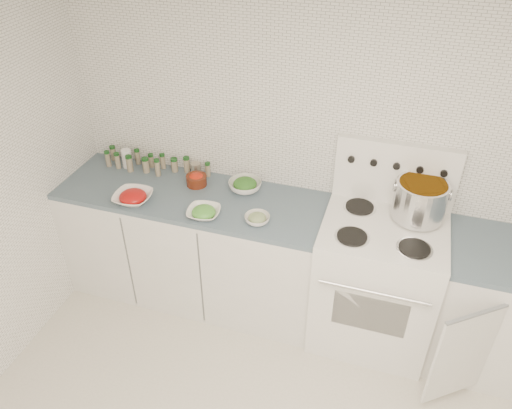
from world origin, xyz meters
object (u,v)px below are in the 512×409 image
stove (376,278)px  stock_pot (420,199)px  bowl_snowpea (204,212)px  bowl_tomato (133,197)px

stove → stock_pot: size_ratio=4.01×
stove → stock_pot: stove is taller
stock_pot → stove: bearing=-139.8°
stock_pot → bowl_snowpea: (-1.29, -0.35, -0.15)m
stove → stock_pot: 0.62m
bowl_snowpea → stock_pot: bearing=15.0°
stove → bowl_snowpea: (-1.12, -0.20, 0.43)m
stock_pot → bowl_tomato: stock_pot is taller
bowl_snowpea → bowl_tomato: bearing=178.9°
stove → stock_pot: (0.17, 0.15, 0.58)m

